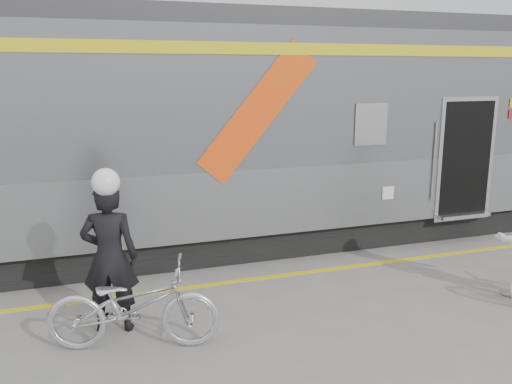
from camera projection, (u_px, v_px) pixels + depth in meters
name	position (u px, v px, depth m)	size (l,w,h in m)	color
ground	(330.00, 342.00, 6.37)	(90.00, 90.00, 0.00)	slate
train	(321.00, 128.00, 10.38)	(24.00, 3.17, 4.10)	black
safety_strip	(267.00, 277.00, 8.36)	(24.00, 0.12, 0.01)	gold
man	(110.00, 257.00, 6.50)	(0.68, 0.44, 1.86)	black
bicycle_left	(134.00, 306.00, 6.15)	(0.68, 1.95, 1.02)	#B9BAC1
helmet_man	(104.00, 168.00, 6.27)	(0.32, 0.32, 0.32)	white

